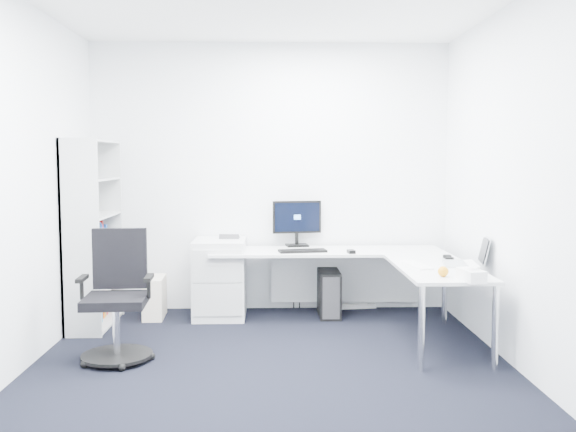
{
  "coord_description": "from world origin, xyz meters",
  "views": [
    {
      "loc": [
        -0.01,
        -4.43,
        1.54
      ],
      "look_at": [
        0.15,
        1.05,
        1.05
      ],
      "focal_mm": 40.0,
      "sensor_mm": 36.0,
      "label": 1
    }
  ],
  "objects_px": {
    "bookshelf": "(93,233)",
    "task_chair": "(116,297)",
    "l_desk": "(330,290)",
    "monitor": "(297,223)",
    "laptop": "(458,250)"
  },
  "relations": [
    {
      "from": "bookshelf",
      "to": "laptop",
      "type": "bearing_deg",
      "value": -11.38
    },
    {
      "from": "bookshelf",
      "to": "monitor",
      "type": "relative_size",
      "value": 3.48
    },
    {
      "from": "task_chair",
      "to": "laptop",
      "type": "distance_m",
      "value": 2.78
    },
    {
      "from": "bookshelf",
      "to": "task_chair",
      "type": "bearing_deg",
      "value": -67.21
    },
    {
      "from": "l_desk",
      "to": "laptop",
      "type": "xyz_separation_m",
      "value": [
        1.01,
        -0.59,
        0.45
      ]
    },
    {
      "from": "l_desk",
      "to": "laptop",
      "type": "height_order",
      "value": "laptop"
    },
    {
      "from": "l_desk",
      "to": "monitor",
      "type": "relative_size",
      "value": 4.56
    },
    {
      "from": "l_desk",
      "to": "bookshelf",
      "type": "relative_size",
      "value": 1.31
    },
    {
      "from": "bookshelf",
      "to": "monitor",
      "type": "distance_m",
      "value": 1.97
    },
    {
      "from": "laptop",
      "to": "monitor",
      "type": "bearing_deg",
      "value": 148.57
    },
    {
      "from": "l_desk",
      "to": "monitor",
      "type": "xyz_separation_m",
      "value": [
        -0.28,
        0.59,
        0.57
      ]
    },
    {
      "from": "bookshelf",
      "to": "laptop",
      "type": "xyz_separation_m",
      "value": [
        3.18,
        -0.64,
        -0.08
      ]
    },
    {
      "from": "task_chair",
      "to": "laptop",
      "type": "bearing_deg",
      "value": 5.74
    },
    {
      "from": "task_chair",
      "to": "monitor",
      "type": "xyz_separation_m",
      "value": [
        1.45,
        1.61,
        0.4
      ]
    },
    {
      "from": "laptop",
      "to": "l_desk",
      "type": "bearing_deg",
      "value": 160.77
    }
  ]
}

